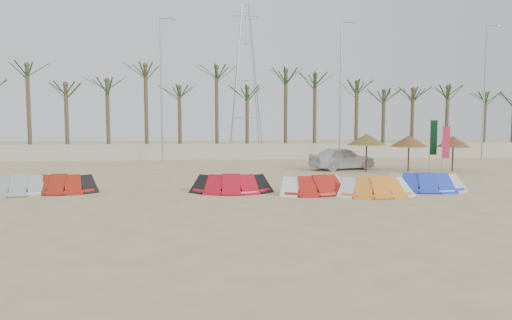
{
  "coord_description": "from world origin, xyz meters",
  "views": [
    {
      "loc": [
        -1.97,
        -15.68,
        3.15
      ],
      "look_at": [
        0.0,
        6.0,
        1.3
      ],
      "focal_mm": 32.0,
      "sensor_mm": 36.0,
      "label": 1
    }
  ],
  "objects": [
    {
      "name": "parasol_left",
      "position": [
        7.47,
        11.96,
        2.03
      ],
      "size": [
        2.41,
        2.41,
        2.38
      ],
      "color": "#4C331E",
      "rests_on": "ground"
    },
    {
      "name": "kite_red_right",
      "position": [
        2.44,
        3.93,
        0.42
      ],
      "size": [
        3.71,
        2.47,
        0.9
      ],
      "color": "red",
      "rests_on": "ground"
    },
    {
      "name": "kite_red_left",
      "position": [
        -8.74,
        5.18,
        0.42
      ],
      "size": [
        3.1,
        1.59,
        0.9
      ],
      "color": "#A22312",
      "rests_on": "ground"
    },
    {
      "name": "parasol_right",
      "position": [
        13.08,
        11.88,
        1.88
      ],
      "size": [
        2.0,
        2.0,
        2.23
      ],
      "color": "#4C331E",
      "rests_on": "ground"
    },
    {
      "name": "lamp_d",
      "position": [
        20.04,
        20.0,
        5.77
      ],
      "size": [
        1.25,
        0.14,
        11.0
      ],
      "color": "#A5A8AD",
      "rests_on": "ground"
    },
    {
      "name": "ground",
      "position": [
        0.0,
        0.0,
        0.0
      ],
      "size": [
        120.0,
        120.0,
        0.0
      ],
      "primitive_type": "plane",
      "color": "beige",
      "rests_on": "ground"
    },
    {
      "name": "flag_pink",
      "position": [
        12.1,
        11.05,
        1.79
      ],
      "size": [
        0.44,
        0.14,
        3.01
      ],
      "color": "#A5A8AD",
      "rests_on": "ground"
    },
    {
      "name": "pylon",
      "position": [
        1.0,
        28.0,
        0.0
      ],
      "size": [
        3.0,
        3.0,
        14.0
      ],
      "primitive_type": null,
      "color": "#A5A8AD",
      "rests_on": "ground"
    },
    {
      "name": "kite_blue",
      "position": [
        7.53,
        4.32,
        0.42
      ],
      "size": [
        3.68,
        2.21,
        0.9
      ],
      "color": "blue",
      "rests_on": "ground"
    },
    {
      "name": "kite_grey",
      "position": [
        -10.28,
        4.89,
        0.42
      ],
      "size": [
        3.18,
        1.9,
        0.9
      ],
      "color": "#A4A5A7",
      "rests_on": "ground"
    },
    {
      "name": "kite_red_mid",
      "position": [
        -1.24,
        4.66,
        0.42
      ],
      "size": [
        3.53,
        1.63,
        0.9
      ],
      "color": "red",
      "rests_on": "ground"
    },
    {
      "name": "parasol_mid",
      "position": [
        10.17,
        11.88,
        1.91
      ],
      "size": [
        2.29,
        2.29,
        2.27
      ],
      "color": "#4C331E",
      "rests_on": "ground"
    },
    {
      "name": "palm_line",
      "position": [
        0.67,
        23.5,
        6.44
      ],
      "size": [
        52.0,
        4.0,
        7.7
      ],
      "color": "brown",
      "rests_on": "ground"
    },
    {
      "name": "boundary_wall",
      "position": [
        0.0,
        22.0,
        0.65
      ],
      "size": [
        60.0,
        0.3,
        1.3
      ],
      "primitive_type": "cube",
      "color": "beige",
      "rests_on": "ground"
    },
    {
      "name": "lamp_c",
      "position": [
        8.04,
        20.0,
        5.77
      ],
      "size": [
        1.25,
        0.14,
        11.0
      ],
      "color": "#A5A8AD",
      "rests_on": "ground"
    },
    {
      "name": "lamp_b",
      "position": [
        -5.96,
        20.0,
        5.77
      ],
      "size": [
        1.25,
        0.14,
        11.0
      ],
      "color": "#A5A8AD",
      "rests_on": "ground"
    },
    {
      "name": "flag_green",
      "position": [
        11.98,
        12.43,
        2.02
      ],
      "size": [
        0.44,
        0.14,
        3.41
      ],
      "color": "#A5A8AD",
      "rests_on": "ground"
    },
    {
      "name": "kite_orange",
      "position": [
        4.8,
        3.06,
        0.42
      ],
      "size": [
        3.17,
        1.55,
        0.9
      ],
      "color": "orange",
      "rests_on": "ground"
    },
    {
      "name": "car",
      "position": [
        6.32,
        13.37,
        0.74
      ],
      "size": [
        4.68,
        2.92,
        1.48
      ],
      "primitive_type": "imported",
      "rotation": [
        0.0,
        0.0,
        1.86
      ],
      "color": "silver",
      "rests_on": "ground"
    }
  ]
}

